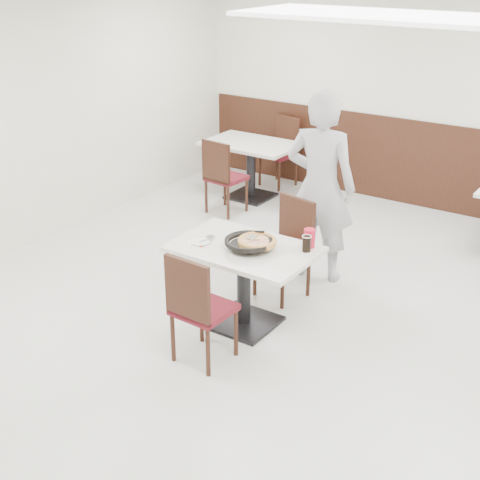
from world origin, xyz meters
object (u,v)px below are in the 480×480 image
Objects in this scene: chair_near at (204,307)px; diner_person at (320,187)px; red_cup at (309,238)px; pizza_pan at (249,245)px; bg_table_left at (251,170)px; side_plate at (200,242)px; bg_chair_left_near at (226,176)px; chair_far at (282,250)px; pizza at (257,242)px; bg_chair_left_far at (278,153)px; cola_glass at (307,244)px; main_table at (244,286)px.

diner_person reaches higher than chair_near.
pizza_pan is at bearing -140.46° from red_cup.
chair_near is 3.87m from bg_table_left.
chair_near is 5.82× the size of side_plate.
bg_chair_left_near is at bearing -38.27° from diner_person.
pizza is (0.11, -0.62, 0.34)m from chair_far.
red_cup is 0.17× the size of bg_chair_left_near.
bg_chair_left_near is 1.00× the size of bg_chair_left_far.
bg_chair_left_near reaches higher than cola_glass.
chair_near is 0.79× the size of bg_table_left.
pizza is at bearing 12.58° from main_table.
bg_table_left is (-1.75, 2.80, 0.00)m from main_table.
red_cup reaches higher than pizza.
side_plate is 1.02× the size of red_cup.
side_plate is at bearing -64.57° from bg_table_left.
chair_far is at bearing 93.86° from chair_near.
red_cup is at bearing 28.93° from side_plate.
bg_chair_left_far is at bearing 124.30° from cola_glass.
pizza_pan is at bearing -150.83° from cola_glass.
red_cup is 0.13× the size of bg_table_left.
main_table is at bearing 21.10° from side_plate.
side_plate is 0.17× the size of bg_chair_left_far.
pizza is 0.34× the size of bg_chair_left_far.
main_table is 7.36× the size of side_plate.
main_table is 1.00× the size of bg_table_left.
pizza is 0.44m from red_cup.
bg_table_left is 0.63m from bg_chair_left_far.
diner_person is (-0.40, 1.00, 0.13)m from cola_glass.
chair_near is 0.73m from pizza.
chair_far is 5.82× the size of side_plate.
side_plate reaches higher than main_table.
side_plate reaches higher than bg_table_left.
bg_table_left is at bearing 122.75° from pizza_pan.
bg_chair_left_near is at bearing -28.99° from chair_far.
bg_chair_left_far is (-2.18, 3.20, -0.34)m from cola_glass.
chair_near is at bearing 104.21° from chair_far.
chair_near is at bearing 123.97° from bg_chair_left_far.
pizza reaches higher than pizza_pan.
chair_far is at bearing -50.84° from bg_table_left.
main_table is 0.45m from pizza.
bg_table_left is at bearing 131.56° from red_cup.
diner_person is at bearing 91.08° from chair_near.
chair_far is 3.02× the size of pizza_pan.
cola_glass is 0.14× the size of bg_chair_left_near.
main_table is 0.69m from cola_glass.
bg_chair_left_near is at bearing 120.36° from side_plate.
cola_glass is 2.95m from bg_chair_left_near.
cola_glass is at bearing -49.16° from bg_table_left.
diner_person is at bearing 139.63° from bg_chair_left_far.
pizza_pan is at bearing 90.13° from chair_near.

